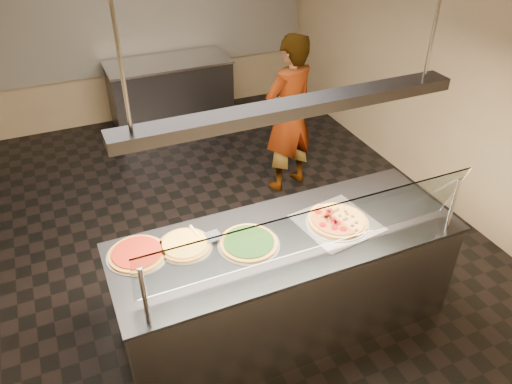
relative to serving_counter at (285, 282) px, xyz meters
name	(u,v)px	position (x,y,z in m)	size (l,w,h in m)	color
ground	(215,228)	(-0.10, 1.44, -0.48)	(5.00, 6.00, 0.02)	black
wall_back	(134,12)	(-0.10, 4.45, 1.03)	(5.00, 0.02, 3.00)	tan
wall_front	(438,352)	(-0.10, -1.57, 1.03)	(5.00, 0.02, 3.00)	tan
wall_right	(433,56)	(2.41, 1.44, 1.03)	(0.02, 6.00, 3.00)	tan
tile_band	(136,28)	(-0.10, 4.42, 0.83)	(4.90, 0.02, 1.20)	silver
serving_counter	(285,282)	(0.00, 0.00, 0.00)	(2.60, 0.94, 0.93)	#B7B7BC
sneeze_guard	(313,231)	(0.00, -0.34, 0.76)	(2.36, 0.18, 0.54)	#B7B7BC
perforated_tray	(337,222)	(0.41, -0.01, 0.47)	(0.61, 0.61, 0.01)	silver
half_pizza_pepperoni	(325,223)	(0.31, -0.01, 0.50)	(0.29, 0.48, 0.05)	#9A6327
half_pizza_sausage	(349,217)	(0.52, -0.01, 0.49)	(0.29, 0.48, 0.04)	#9A6327
pizza_spinach	(249,242)	(-0.30, 0.03, 0.48)	(0.45, 0.45, 0.03)	silver
pizza_cheese	(185,244)	(-0.73, 0.19, 0.48)	(0.40, 0.40, 0.03)	silver
pizza_tomato	(137,254)	(-1.06, 0.23, 0.48)	(0.43, 0.43, 0.03)	silver
pizza_spatula	(202,233)	(-0.58, 0.25, 0.49)	(0.19, 0.23, 0.02)	#B7B7BC
prep_table	(171,93)	(0.19, 3.99, 0.00)	(1.67, 0.74, 0.93)	#38383D
worker	(289,115)	(0.97, 1.89, 0.43)	(0.65, 0.43, 1.79)	#322B38
heat_lamp_housing	(293,108)	(0.00, 0.00, 1.48)	(2.30, 0.18, 0.08)	#38383D
lamp_rod_left	(117,40)	(-1.00, 0.00, 2.03)	(0.02, 0.02, 1.01)	#B7B7BC
lamp_rod_right	(440,0)	(1.00, 0.00, 2.03)	(0.02, 0.02, 1.01)	#B7B7BC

